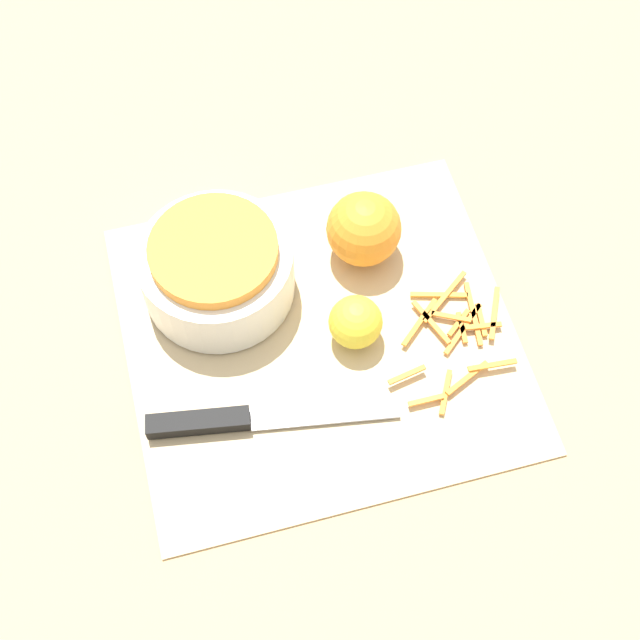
{
  "coord_description": "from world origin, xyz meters",
  "views": [
    {
      "loc": [
        -0.11,
        -0.4,
        0.8
      ],
      "look_at": [
        0.0,
        0.0,
        0.04
      ],
      "focal_mm": 50.0,
      "sensor_mm": 36.0,
      "label": 1
    }
  ],
  "objects_px": {
    "orange_left": "(364,229)",
    "lemon": "(356,322)",
    "bowl_speckled": "(217,268)",
    "knife": "(228,420)"
  },
  "relations": [
    {
      "from": "orange_left",
      "to": "lemon",
      "type": "distance_m",
      "value": 0.1
    },
    {
      "from": "knife",
      "to": "lemon",
      "type": "relative_size",
      "value": 4.5
    },
    {
      "from": "knife",
      "to": "lemon",
      "type": "bearing_deg",
      "value": 32.21
    },
    {
      "from": "orange_left",
      "to": "lemon",
      "type": "xyz_separation_m",
      "value": [
        -0.04,
        -0.1,
        -0.01
      ]
    },
    {
      "from": "orange_left",
      "to": "lemon",
      "type": "relative_size",
      "value": 1.45
    },
    {
      "from": "orange_left",
      "to": "knife",
      "type": "bearing_deg",
      "value": -138.64
    },
    {
      "from": "bowl_speckled",
      "to": "knife",
      "type": "xyz_separation_m",
      "value": [
        -0.02,
        -0.15,
        -0.03
      ]
    },
    {
      "from": "orange_left",
      "to": "lemon",
      "type": "bearing_deg",
      "value": -110.33
    },
    {
      "from": "orange_left",
      "to": "bowl_speckled",
      "type": "bearing_deg",
      "value": -177.21
    },
    {
      "from": "bowl_speckled",
      "to": "lemon",
      "type": "height_order",
      "value": "bowl_speckled"
    }
  ]
}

